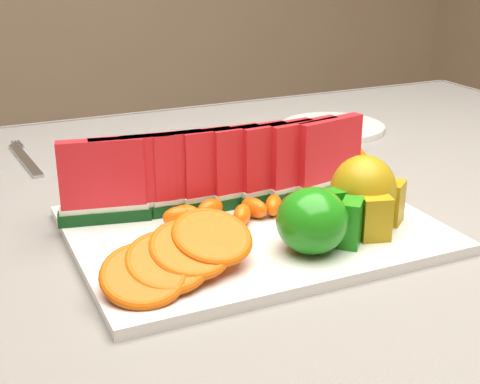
{
  "coord_description": "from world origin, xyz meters",
  "views": [
    {
      "loc": [
        -0.32,
        -0.71,
        1.08
      ],
      "look_at": [
        -0.03,
        -0.08,
        0.81
      ],
      "focal_mm": 50.0,
      "sensor_mm": 36.0,
      "label": 1
    }
  ],
  "objects_px": {
    "platter": "(252,229)",
    "pear_cluster": "(366,194)",
    "apple_cluster": "(317,220)",
    "side_plate": "(333,127)",
    "fork": "(25,158)"
  },
  "relations": [
    {
      "from": "platter",
      "to": "side_plate",
      "type": "distance_m",
      "value": 0.46
    },
    {
      "from": "platter",
      "to": "apple_cluster",
      "type": "xyz_separation_m",
      "value": [
        0.03,
        -0.08,
        0.04
      ]
    },
    {
      "from": "platter",
      "to": "pear_cluster",
      "type": "relative_size",
      "value": 4.24
    },
    {
      "from": "pear_cluster",
      "to": "fork",
      "type": "distance_m",
      "value": 0.54
    },
    {
      "from": "platter",
      "to": "apple_cluster",
      "type": "bearing_deg",
      "value": -68.04
    },
    {
      "from": "apple_cluster",
      "to": "platter",
      "type": "bearing_deg",
      "value": 111.96
    },
    {
      "from": "pear_cluster",
      "to": "side_plate",
      "type": "xyz_separation_m",
      "value": [
        0.2,
        0.39,
        -0.05
      ]
    },
    {
      "from": "apple_cluster",
      "to": "side_plate",
      "type": "relative_size",
      "value": 0.52
    },
    {
      "from": "apple_cluster",
      "to": "pear_cluster",
      "type": "distance_m",
      "value": 0.09
    },
    {
      "from": "apple_cluster",
      "to": "pear_cluster",
      "type": "relative_size",
      "value": 1.19
    },
    {
      "from": "platter",
      "to": "fork",
      "type": "bearing_deg",
      "value": 117.18
    },
    {
      "from": "side_plate",
      "to": "fork",
      "type": "relative_size",
      "value": 1.1
    },
    {
      "from": "pear_cluster",
      "to": "fork",
      "type": "xyz_separation_m",
      "value": [
        -0.31,
        0.44,
        -0.05
      ]
    },
    {
      "from": "platter",
      "to": "pear_cluster",
      "type": "xyz_separation_m",
      "value": [
        0.11,
        -0.05,
        0.04
      ]
    },
    {
      "from": "platter",
      "to": "fork",
      "type": "xyz_separation_m",
      "value": [
        -0.2,
        0.39,
        -0.0
      ]
    }
  ]
}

